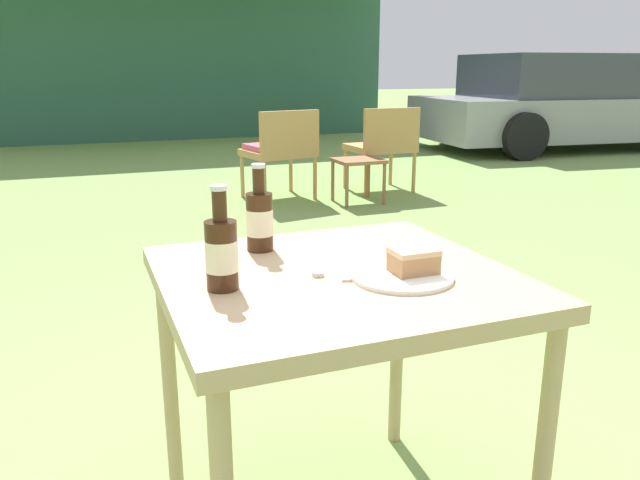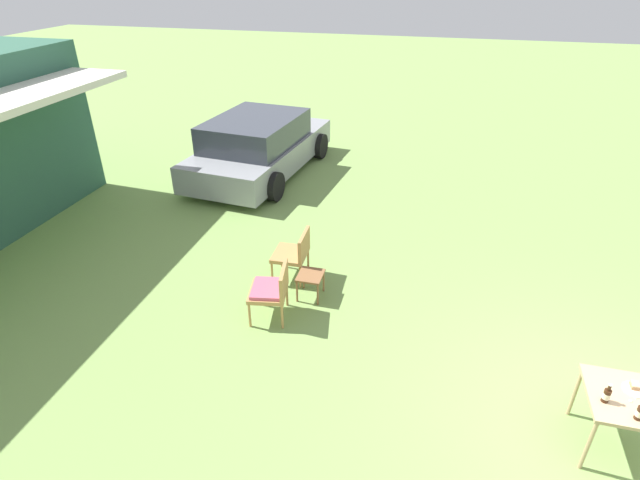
# 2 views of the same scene
# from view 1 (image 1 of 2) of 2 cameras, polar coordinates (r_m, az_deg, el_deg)

# --- Properties ---
(cabin_building) EXTENTS (8.33, 5.29, 3.05)m
(cabin_building) POSITION_cam_1_polar(r_m,az_deg,el_deg) (12.61, -17.05, 16.55)
(cabin_building) COLOR #2D5B47
(cabin_building) RESTS_ON ground_plane
(parked_car) EXTENTS (4.51, 2.49, 1.35)m
(parked_car) POSITION_cam_1_polar(r_m,az_deg,el_deg) (10.05, 21.49, 11.51)
(parked_car) COLOR gray
(parked_car) RESTS_ON ground_plane
(wicker_chair_cushioned) EXTENTS (0.65, 0.60, 0.81)m
(wicker_chair_cushioned) POSITION_cam_1_polar(r_m,az_deg,el_deg) (5.65, -3.61, 8.46)
(wicker_chair_cushioned) COLOR #B2844C
(wicker_chair_cushioned) RESTS_ON ground_plane
(wicker_chair_plain) EXTENTS (0.58, 0.52, 0.81)m
(wicker_chair_plain) POSITION_cam_1_polar(r_m,az_deg,el_deg) (6.02, 5.85, 8.85)
(wicker_chair_plain) COLOR #B2844C
(wicker_chair_plain) RESTS_ON ground_plane
(garden_side_table) EXTENTS (0.41, 0.36, 0.39)m
(garden_side_table) POSITION_cam_1_polar(r_m,az_deg,el_deg) (5.52, 3.53, 6.81)
(garden_side_table) COLOR brown
(garden_side_table) RESTS_ON ground_plane
(patio_table) EXTENTS (0.78, 0.74, 0.72)m
(patio_table) POSITION_cam_1_polar(r_m,az_deg,el_deg) (1.44, 1.46, -5.85)
(patio_table) COLOR tan
(patio_table) RESTS_ON ground_plane
(cake_on_plate) EXTENTS (0.23, 0.23, 0.06)m
(cake_on_plate) POSITION_cam_1_polar(r_m,az_deg,el_deg) (1.39, 7.94, -2.66)
(cake_on_plate) COLOR white
(cake_on_plate) RESTS_ON patio_table
(cola_bottle_near) EXTENTS (0.07, 0.07, 0.22)m
(cola_bottle_near) POSITION_cam_1_polar(r_m,az_deg,el_deg) (1.57, -5.55, 1.91)
(cola_bottle_near) COLOR #381E0F
(cola_bottle_near) RESTS_ON patio_table
(cola_bottle_far) EXTENTS (0.07, 0.07, 0.22)m
(cola_bottle_far) POSITION_cam_1_polar(r_m,az_deg,el_deg) (1.30, -9.00, -1.09)
(cola_bottle_far) COLOR #381E0F
(cola_bottle_far) RESTS_ON patio_table
(fork) EXTENTS (0.17, 0.05, 0.01)m
(fork) POSITION_cam_1_polar(r_m,az_deg,el_deg) (1.37, 5.52, -3.51)
(fork) COLOR silver
(fork) RESTS_ON patio_table
(loose_bottle_cap) EXTENTS (0.03, 0.03, 0.01)m
(loose_bottle_cap) POSITION_cam_1_polar(r_m,az_deg,el_deg) (1.39, -0.19, -3.11)
(loose_bottle_cap) COLOR silver
(loose_bottle_cap) RESTS_ON patio_table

